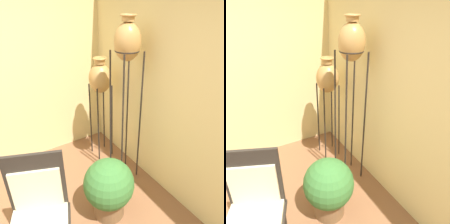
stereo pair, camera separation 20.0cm
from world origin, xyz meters
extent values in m
cube|color=beige|center=(1.91, 0.00, 1.35)|extent=(0.06, 7.77, 2.70)
cylinder|color=#28231E|center=(1.48, 0.65, 0.85)|extent=(0.02, 0.02, 1.71)
cylinder|color=#28231E|center=(1.74, 0.65, 0.85)|extent=(0.02, 0.02, 1.71)
cylinder|color=#28231E|center=(1.48, 0.91, 0.85)|extent=(0.02, 0.02, 1.71)
cylinder|color=#28231E|center=(1.74, 0.91, 0.85)|extent=(0.02, 0.02, 1.71)
torus|color=#28231E|center=(1.61, 0.78, 1.71)|extent=(0.27, 0.27, 0.02)
ellipsoid|color=#B28447|center=(1.61, 0.78, 1.80)|extent=(0.29, 0.29, 0.40)
cylinder|color=#B28447|center=(1.61, 0.78, 2.03)|extent=(0.13, 0.13, 0.06)
torus|color=#B28447|center=(1.61, 0.78, 2.06)|extent=(0.17, 0.17, 0.02)
cylinder|color=#28231E|center=(1.48, 1.23, 0.58)|extent=(0.02, 0.02, 1.15)
cylinder|color=#28231E|center=(1.71, 1.23, 0.58)|extent=(0.02, 0.02, 1.15)
cylinder|color=#28231E|center=(1.48, 1.46, 0.58)|extent=(0.02, 0.02, 1.15)
cylinder|color=#28231E|center=(1.71, 1.46, 0.58)|extent=(0.02, 0.02, 1.15)
torus|color=#28231E|center=(1.59, 1.34, 1.15)|extent=(0.24, 0.24, 0.02)
ellipsoid|color=#B28447|center=(1.59, 1.34, 1.24)|extent=(0.31, 0.31, 0.40)
cylinder|color=#B28447|center=(1.59, 1.34, 1.48)|extent=(0.14, 0.14, 0.07)
torus|color=#B28447|center=(1.59, 1.34, 1.52)|extent=(0.18, 0.18, 0.02)
cube|color=#28231E|center=(0.39, 0.36, 0.83)|extent=(0.45, 0.21, 0.60)
cube|color=beige|center=(0.38, 0.33, 0.77)|extent=(0.38, 0.17, 0.42)
cylinder|color=brown|center=(1.09, 0.35, 0.11)|extent=(0.35, 0.35, 0.23)
torus|color=brown|center=(1.09, 0.35, 0.23)|extent=(0.38, 0.38, 0.02)
sphere|color=#387033|center=(1.09, 0.35, 0.44)|extent=(0.55, 0.55, 0.55)
camera|label=1|loc=(0.18, -1.11, 2.19)|focal=35.00mm
camera|label=2|loc=(0.35, -1.22, 2.19)|focal=35.00mm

